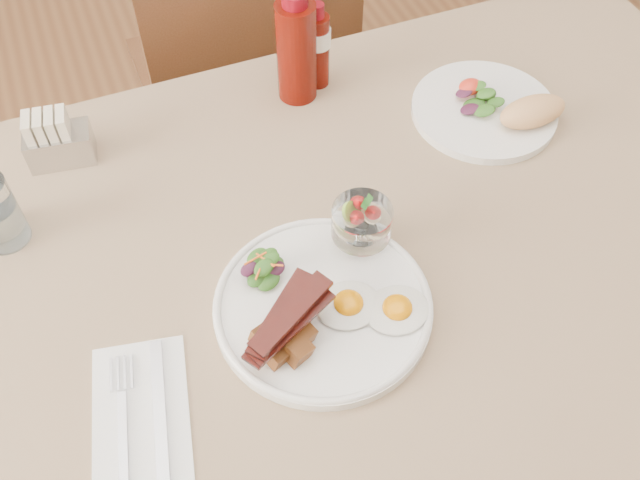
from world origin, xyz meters
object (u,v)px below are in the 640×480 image
at_px(main_plate, 323,307).
at_px(sugar_caddy, 57,141).
at_px(chair_far, 246,79).
at_px(ketchup_bottle, 296,50).
at_px(table, 378,276).
at_px(second_plate, 495,109).
at_px(hot_sauce_bottle, 318,47).
at_px(fruit_cup, 362,222).

height_order(main_plate, sugar_caddy, sugar_caddy).
height_order(chair_far, ketchup_bottle, ketchup_bottle).
distance_m(table, second_plate, 0.33).
height_order(main_plate, hot_sauce_bottle, hot_sauce_bottle).
height_order(chair_far, fruit_cup, chair_far).
bearing_deg(main_plate, chair_far, 80.90).
bearing_deg(second_plate, fruit_cup, -151.71).
bearing_deg(sugar_caddy, second_plate, -5.46).
xyz_separation_m(table, fruit_cup, (-0.04, -0.00, 0.15)).
distance_m(table, ketchup_bottle, 0.37).
relative_size(chair_far, main_plate, 3.32).
bearing_deg(fruit_cup, second_plate, 28.29).
height_order(second_plate, sugar_caddy, sugar_caddy).
distance_m(main_plate, sugar_caddy, 0.48).
distance_m(chair_far, sugar_caddy, 0.58).
bearing_deg(hot_sauce_bottle, fruit_cup, -102.30).
xyz_separation_m(main_plate, sugar_caddy, (-0.27, 0.40, 0.03)).
bearing_deg(fruit_cup, main_plate, -139.32).
bearing_deg(hot_sauce_bottle, table, -96.68).
bearing_deg(chair_far, second_plate, -61.75).
height_order(table, ketchup_bottle, ketchup_bottle).
relative_size(chair_far, ketchup_bottle, 4.98).
bearing_deg(chair_far, main_plate, -99.10).
relative_size(main_plate, fruit_cup, 3.46).
distance_m(table, sugar_caddy, 0.52).
relative_size(fruit_cup, ketchup_bottle, 0.43).
bearing_deg(ketchup_bottle, second_plate, -31.76).
relative_size(table, fruit_cup, 16.44).
xyz_separation_m(ketchup_bottle, sugar_caddy, (-0.38, -0.01, -0.05)).
height_order(table, main_plate, main_plate).
relative_size(ketchup_bottle, sugar_caddy, 1.82).
distance_m(main_plate, hot_sauce_bottle, 0.45).
bearing_deg(hot_sauce_bottle, main_plate, -110.77).
bearing_deg(main_plate, second_plate, 31.25).
bearing_deg(sugar_caddy, main_plate, -47.86).
xyz_separation_m(main_plate, hot_sauce_bottle, (0.16, 0.42, 0.06)).
height_order(ketchup_bottle, hot_sauce_bottle, ketchup_bottle).
distance_m(chair_far, hot_sauce_bottle, 0.44).
height_order(chair_far, sugar_caddy, chair_far).
bearing_deg(chair_far, table, -90.00).
bearing_deg(second_plate, ketchup_bottle, 148.24).
bearing_deg(sugar_caddy, ketchup_bottle, 9.42).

